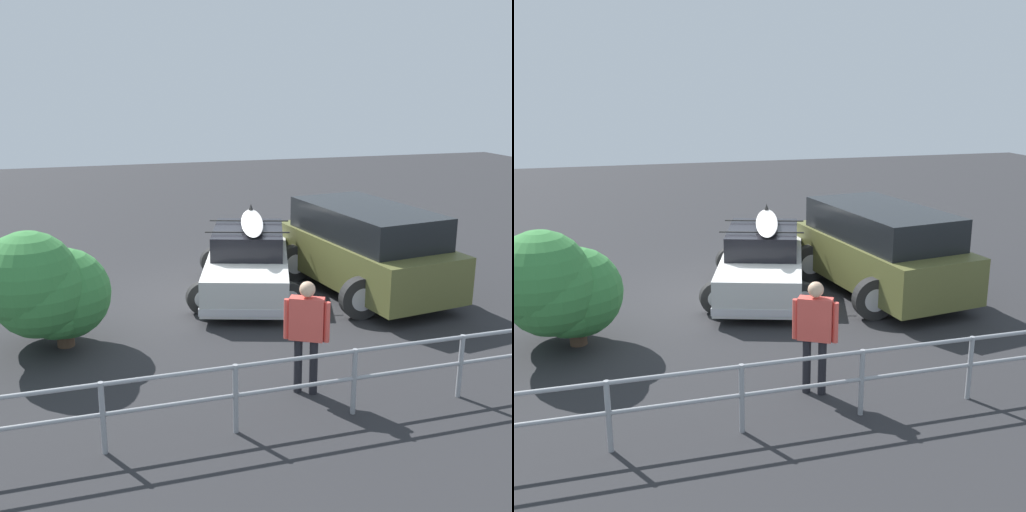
# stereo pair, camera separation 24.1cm
# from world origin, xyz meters

# --- Properties ---
(ground_plane) EXTENTS (44.00, 44.00, 0.02)m
(ground_plane) POSITION_xyz_m (0.00, 0.00, -0.01)
(ground_plane) COLOR #28282B
(ground_plane) RESTS_ON ground
(sedan_car) EXTENTS (2.97, 4.43, 1.63)m
(sedan_car) POSITION_xyz_m (-0.69, -0.15, 0.64)
(sedan_car) COLOR silver
(sedan_car) RESTS_ON ground
(suv_car) EXTENTS (3.10, 4.69, 1.82)m
(suv_car) POSITION_xyz_m (-3.04, 0.51, 0.94)
(suv_car) COLOR brown
(suv_car) RESTS_ON ground
(person_bystander) EXTENTS (0.58, 0.40, 1.67)m
(person_bystander) POSITION_xyz_m (-0.25, 4.45, 1.00)
(person_bystander) COLOR black
(person_bystander) RESTS_ON ground
(railing_fence) EXTENTS (8.22, 0.16, 0.93)m
(railing_fence) POSITION_xyz_m (0.16, 5.20, 0.63)
(railing_fence) COLOR gray
(railing_fence) RESTS_ON ground
(bush_near_left) EXTENTS (2.04, 2.10, 2.09)m
(bush_near_left) POSITION_xyz_m (3.27, 1.88, 1.05)
(bush_near_left) COLOR #4C3828
(bush_near_left) RESTS_ON ground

